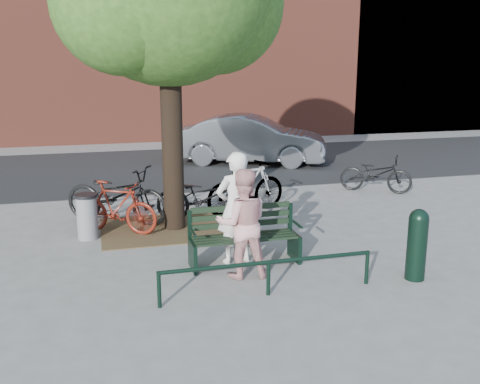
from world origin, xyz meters
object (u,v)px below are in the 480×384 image
object	(u,v)px
person_right	(242,224)
litter_bin	(87,216)
park_bench	(244,234)
parked_car	(251,140)
bicycle_c	(205,197)
bollard	(417,242)
person_left	(236,208)

from	to	relation	value
person_right	litter_bin	distance (m)	3.35
park_bench	parked_car	world-z (taller)	parked_car
park_bench	bicycle_c	distance (m)	2.34
bollard	parked_car	xyz separation A→B (m)	(0.27, 9.62, 0.20)
person_right	bicycle_c	distance (m)	2.87
bicycle_c	parked_car	distance (m)	6.57
litter_bin	bollard	bearing A→B (deg)	-34.50
person_right	bollard	size ratio (longest dim) A/B	1.53
bollard	parked_car	world-z (taller)	parked_car
person_left	litter_bin	size ratio (longest dim) A/B	2.16
bollard	person_right	bearing A→B (deg)	162.21
bicycle_c	litter_bin	bearing A→B (deg)	124.11
bollard	bicycle_c	size ratio (longest dim) A/B	0.53
park_bench	litter_bin	xyz separation A→B (m)	(-2.42, 1.92, -0.06)
parked_car	park_bench	bearing A→B (deg)	-172.84
bollard	park_bench	bearing A→B (deg)	150.14
person_right	person_left	bearing A→B (deg)	-87.82
park_bench	parked_car	distance (m)	8.70
bicycle_c	person_left	bearing A→B (deg)	-155.20
bollard	bicycle_c	xyz separation A→B (m)	(-2.43, 3.64, -0.05)
parked_car	bollard	bearing A→B (deg)	-157.40
litter_bin	park_bench	bearing A→B (deg)	-38.44
bicycle_c	park_bench	bearing A→B (deg)	-152.49
person_left	parked_car	xyz separation A→B (m)	(2.67, 8.24, -0.13)
parked_car	person_left	bearing A→B (deg)	-173.68
litter_bin	bicycle_c	xyz separation A→B (m)	(2.27, 0.41, 0.11)
person_left	bicycle_c	world-z (taller)	person_left
person_right	parked_car	xyz separation A→B (m)	(2.72, 8.84, -0.05)
litter_bin	parked_car	distance (m)	8.11
person_left	litter_bin	world-z (taller)	person_left
person_left	park_bench	bearing A→B (deg)	136.50
bollard	bicycle_c	bearing A→B (deg)	123.70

